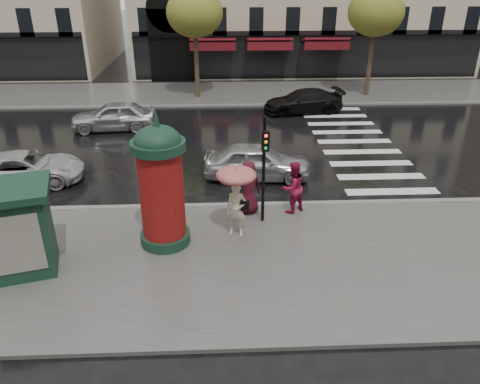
{
  "coord_description": "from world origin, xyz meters",
  "views": [
    {
      "loc": [
        -0.57,
        -11.89,
        7.99
      ],
      "look_at": [
        0.01,
        1.5,
        1.35
      ],
      "focal_mm": 35.0,
      "sensor_mm": 36.0,
      "label": 1
    }
  ],
  "objects_px": {
    "traffic_light": "(264,161)",
    "car_silver": "(257,161)",
    "car_black": "(303,101)",
    "car_white": "(25,168)",
    "car_far_silver": "(114,116)",
    "woman_red": "(293,187)",
    "newsstand": "(15,229)",
    "man_burgundy": "(248,188)",
    "woman_umbrella": "(236,190)",
    "morris_column": "(161,182)"
  },
  "relations": [
    {
      "from": "woman_red",
      "to": "man_burgundy",
      "type": "relative_size",
      "value": 0.98
    },
    {
      "from": "car_far_silver",
      "to": "traffic_light",
      "type": "bearing_deg",
      "value": 29.39
    },
    {
      "from": "woman_umbrella",
      "to": "woman_red",
      "type": "bearing_deg",
      "value": 36.28
    },
    {
      "from": "woman_umbrella",
      "to": "traffic_light",
      "type": "relative_size",
      "value": 0.65
    },
    {
      "from": "woman_red",
      "to": "newsstand",
      "type": "xyz_separation_m",
      "value": [
        -8.08,
        -3.08,
        0.4
      ]
    },
    {
      "from": "man_burgundy",
      "to": "woman_red",
      "type": "bearing_deg",
      "value": 160.86
    },
    {
      "from": "car_black",
      "to": "car_silver",
      "type": "bearing_deg",
      "value": -27.91
    },
    {
      "from": "car_white",
      "to": "car_black",
      "type": "distance_m",
      "value": 15.59
    },
    {
      "from": "man_burgundy",
      "to": "traffic_light",
      "type": "bearing_deg",
      "value": 104.62
    },
    {
      "from": "man_burgundy",
      "to": "newsstand",
      "type": "relative_size",
      "value": 0.73
    },
    {
      "from": "car_silver",
      "to": "car_black",
      "type": "xyz_separation_m",
      "value": [
        3.37,
        9.11,
        -0.06
      ]
    },
    {
      "from": "woman_umbrella",
      "to": "car_far_silver",
      "type": "relative_size",
      "value": 0.54
    },
    {
      "from": "car_black",
      "to": "car_white",
      "type": "bearing_deg",
      "value": -61.51
    },
    {
      "from": "car_black",
      "to": "car_far_silver",
      "type": "relative_size",
      "value": 1.05
    },
    {
      "from": "traffic_light",
      "to": "car_silver",
      "type": "relative_size",
      "value": 0.85
    },
    {
      "from": "car_far_silver",
      "to": "man_burgundy",
      "type": "bearing_deg",
      "value": 29.42
    },
    {
      "from": "car_white",
      "to": "car_silver",
      "type": "bearing_deg",
      "value": -96.17
    },
    {
      "from": "man_burgundy",
      "to": "morris_column",
      "type": "xyz_separation_m",
      "value": [
        -2.69,
        -1.79,
        1.1
      ]
    },
    {
      "from": "traffic_light",
      "to": "car_silver",
      "type": "xyz_separation_m",
      "value": [
        0.09,
        3.78,
        -1.59
      ]
    },
    {
      "from": "woman_umbrella",
      "to": "man_burgundy",
      "type": "relative_size",
      "value": 1.26
    },
    {
      "from": "man_burgundy",
      "to": "car_black",
      "type": "distance_m",
      "value": 12.83
    },
    {
      "from": "car_black",
      "to": "woman_umbrella",
      "type": "bearing_deg",
      "value": -25.33
    },
    {
      "from": "woman_umbrella",
      "to": "car_white",
      "type": "xyz_separation_m",
      "value": [
        -8.23,
        4.49,
        -1.05
      ]
    },
    {
      "from": "car_white",
      "to": "car_black",
      "type": "relative_size",
      "value": 0.99
    },
    {
      "from": "morris_column",
      "to": "woman_umbrella",
      "type": "bearing_deg",
      "value": 8.8
    },
    {
      "from": "newsstand",
      "to": "car_black",
      "type": "height_order",
      "value": "newsstand"
    },
    {
      "from": "man_burgundy",
      "to": "car_silver",
      "type": "xyz_separation_m",
      "value": [
        0.54,
        3.11,
        -0.33
      ]
    },
    {
      "from": "woman_red",
      "to": "car_black",
      "type": "height_order",
      "value": "woman_red"
    },
    {
      "from": "woman_red",
      "to": "car_far_silver",
      "type": "bearing_deg",
      "value": -82.52
    },
    {
      "from": "car_silver",
      "to": "woman_umbrella",
      "type": "bearing_deg",
      "value": 171.48
    },
    {
      "from": "traffic_light",
      "to": "car_silver",
      "type": "height_order",
      "value": "traffic_light"
    },
    {
      "from": "woman_umbrella",
      "to": "traffic_light",
      "type": "bearing_deg",
      "value": 40.5
    },
    {
      "from": "car_far_silver",
      "to": "woman_red",
      "type": "bearing_deg",
      "value": 35.19
    },
    {
      "from": "woman_umbrella",
      "to": "morris_column",
      "type": "distance_m",
      "value": 2.3
    },
    {
      "from": "traffic_light",
      "to": "car_silver",
      "type": "distance_m",
      "value": 4.11
    },
    {
      "from": "woman_red",
      "to": "morris_column",
      "type": "height_order",
      "value": "morris_column"
    },
    {
      "from": "woman_umbrella",
      "to": "car_black",
      "type": "xyz_separation_m",
      "value": [
        4.38,
        13.67,
        -1.02
      ]
    },
    {
      "from": "newsstand",
      "to": "car_silver",
      "type": "height_order",
      "value": "newsstand"
    },
    {
      "from": "newsstand",
      "to": "car_far_silver",
      "type": "distance_m",
      "value": 12.64
    },
    {
      "from": "morris_column",
      "to": "newsstand",
      "type": "height_order",
      "value": "morris_column"
    },
    {
      "from": "woman_red",
      "to": "car_white",
      "type": "height_order",
      "value": "woman_red"
    },
    {
      "from": "car_white",
      "to": "newsstand",
      "type": "bearing_deg",
      "value": -167.45
    },
    {
      "from": "car_white",
      "to": "woman_umbrella",
      "type": "bearing_deg",
      "value": -125.24
    },
    {
      "from": "man_burgundy",
      "to": "morris_column",
      "type": "bearing_deg",
      "value": 14.57
    },
    {
      "from": "man_burgundy",
      "to": "morris_column",
      "type": "relative_size",
      "value": 0.44
    },
    {
      "from": "woman_red",
      "to": "woman_umbrella",
      "type": "bearing_deg",
      "value": 3.82
    },
    {
      "from": "woman_umbrella",
      "to": "car_white",
      "type": "distance_m",
      "value": 9.43
    },
    {
      "from": "newsstand",
      "to": "car_black",
      "type": "distance_m",
      "value": 18.56
    },
    {
      "from": "woman_red",
      "to": "car_white",
      "type": "distance_m",
      "value": 10.65
    },
    {
      "from": "car_black",
      "to": "woman_red",
      "type": "bearing_deg",
      "value": -18.7
    }
  ]
}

